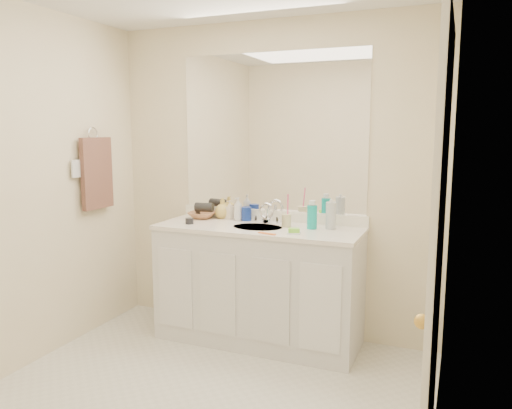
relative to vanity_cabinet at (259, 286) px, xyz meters
name	(u,v)px	position (x,y,z in m)	size (l,w,h in m)	color
floor	(191,409)	(0.00, -1.02, -0.42)	(2.60, 2.60, 0.00)	silver
wall_back	(272,180)	(0.00, 0.28, 0.77)	(2.60, 0.02, 2.40)	#F4E5BF
wall_left	(9,191)	(-1.30, -1.02, 0.77)	(0.02, 2.60, 2.40)	#F4E5BF
wall_right	(444,219)	(1.30, -1.02, 0.77)	(0.02, 2.60, 2.40)	#F4E5BF
vanity_cabinet	(259,286)	(0.00, 0.00, 0.00)	(1.50, 0.55, 0.85)	silver
countertop	(259,228)	(0.00, 0.00, 0.44)	(1.52, 0.57, 0.03)	white
backsplash	(271,215)	(0.00, 0.26, 0.50)	(1.52, 0.03, 0.08)	white
sink_basin	(258,228)	(0.00, -0.02, 0.44)	(0.37, 0.37, 0.02)	beige
faucet	(266,216)	(0.00, 0.16, 0.51)	(0.02, 0.02, 0.11)	silver
mirror	(272,133)	(0.00, 0.27, 1.14)	(1.48, 0.01, 1.20)	white
blue_mug	(247,214)	(-0.18, 0.18, 0.51)	(0.08, 0.08, 0.11)	navy
tan_cup	(286,221)	(0.19, 0.06, 0.50)	(0.07, 0.07, 0.09)	beige
toothbrush	(288,207)	(0.20, 0.06, 0.60)	(0.01, 0.01, 0.19)	#FF4385
mouthwash_bottle	(312,217)	(0.39, 0.07, 0.54)	(0.07, 0.07, 0.17)	#0EB1A9
clear_pump_bottle	(331,216)	(0.51, 0.11, 0.55)	(0.07, 0.07, 0.19)	silver
soap_dish	(294,233)	(0.32, -0.15, 0.46)	(0.09, 0.07, 0.01)	white
green_soap	(294,230)	(0.32, -0.15, 0.48)	(0.08, 0.05, 0.03)	#82E838
orange_comb	(267,233)	(0.15, -0.22, 0.46)	(0.14, 0.03, 0.01)	orange
dark_jar	(189,221)	(-0.52, -0.11, 0.48)	(0.06, 0.06, 0.04)	black
soap_bottle_white	(238,209)	(-0.25, 0.18, 0.54)	(0.07, 0.07, 0.18)	white
soap_bottle_cream	(230,210)	(-0.33, 0.20, 0.53)	(0.07, 0.07, 0.15)	beige
soap_bottle_yellow	(222,208)	(-0.40, 0.20, 0.54)	(0.13, 0.13, 0.16)	gold
wicker_basket	(202,215)	(-0.55, 0.14, 0.48)	(0.21, 0.21, 0.05)	#A86B43
hair_dryer	(204,207)	(-0.53, 0.14, 0.54)	(0.07, 0.07, 0.15)	black
towel_ring	(93,134)	(-1.27, -0.25, 1.12)	(0.11, 0.11, 0.01)	silver
hand_towel	(97,173)	(-1.25, -0.25, 0.82)	(0.04, 0.32, 0.55)	#4A2F27
switch_plate	(76,169)	(-1.27, -0.45, 0.88)	(0.01, 0.09, 0.13)	silver
door	(436,281)	(1.29, -1.32, 0.57)	(0.02, 0.82, 2.00)	white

